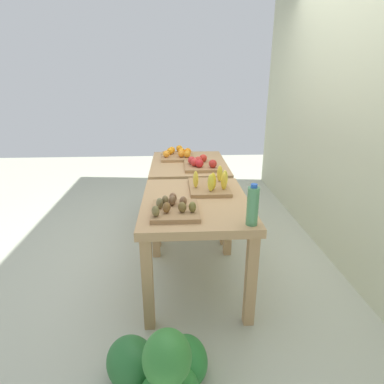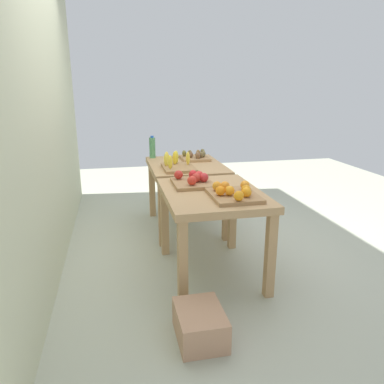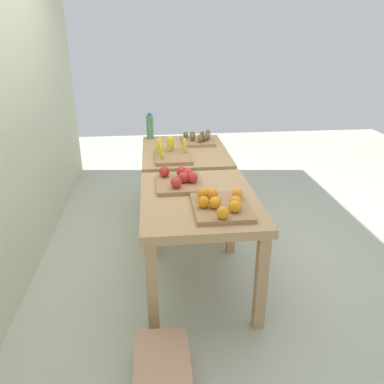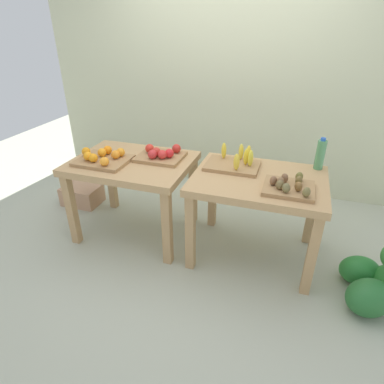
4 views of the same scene
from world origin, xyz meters
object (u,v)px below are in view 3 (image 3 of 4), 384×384
at_px(display_table_left, 199,211).
at_px(watermelon_pile, 197,171).
at_px(orange_bin, 221,204).
at_px(apple_bin, 180,180).
at_px(water_bottle, 150,127).
at_px(display_table_right, 185,160).
at_px(cardboard_produce_box, 162,369).
at_px(kiwi_bin, 198,139).
at_px(banana_crate, 171,153).

distance_m(display_table_left, watermelon_pile, 2.15).
xyz_separation_m(orange_bin, apple_bin, (0.45, 0.23, 0.00)).
height_order(apple_bin, water_bottle, water_bottle).
distance_m(display_table_left, water_bottle, 1.61).
bearing_deg(orange_bin, display_table_right, 4.89).
bearing_deg(water_bottle, apple_bin, -170.94).
height_order(orange_bin, water_bottle, water_bottle).
distance_m(display_table_right, cardboard_produce_box, 2.05).
bearing_deg(water_bottle, kiwi_bin, -113.13).
bearing_deg(display_table_right, cardboard_produce_box, 171.30).
xyz_separation_m(kiwi_bin, cardboard_produce_box, (-2.19, 0.46, -0.68)).
bearing_deg(watermelon_pile, display_table_right, 165.81).
relative_size(display_table_left, kiwi_bin, 2.89).
height_order(apple_bin, kiwi_bin, apple_bin).
bearing_deg(display_table_right, banana_crate, 148.52).
height_order(display_table_left, display_table_right, same).
distance_m(display_table_right, water_bottle, 0.59).
bearing_deg(display_table_right, watermelon_pile, -14.19).
bearing_deg(kiwi_bin, apple_bin, 166.45).
relative_size(display_table_right, banana_crate, 2.36).
bearing_deg(orange_bin, display_table_left, 28.02).
relative_size(kiwi_bin, watermelon_pile, 0.57).
height_order(water_bottle, cardboard_produce_box, water_bottle).
relative_size(apple_bin, watermelon_pile, 0.63).
xyz_separation_m(kiwi_bin, watermelon_pile, (0.73, -0.09, -0.60)).
distance_m(display_table_left, orange_bin, 0.28).
height_order(kiwi_bin, watermelon_pile, kiwi_bin).
bearing_deg(cardboard_produce_box, kiwi_bin, -11.81).
bearing_deg(orange_bin, water_bottle, 13.87).
distance_m(kiwi_bin, cardboard_produce_box, 2.34).
height_order(orange_bin, apple_bin, apple_bin).
distance_m(display_table_left, kiwi_bin, 1.37).
height_order(display_table_right, banana_crate, banana_crate).
bearing_deg(cardboard_produce_box, water_bottle, 0.56).
bearing_deg(apple_bin, water_bottle, 9.06).
distance_m(apple_bin, kiwi_bin, 1.15).
bearing_deg(cardboard_produce_box, watermelon_pile, -10.53).
distance_m(kiwi_bin, water_bottle, 0.53).
bearing_deg(water_bottle, display_table_left, -168.27).
bearing_deg(cardboard_produce_box, orange_bin, -33.50).
relative_size(banana_crate, cardboard_produce_box, 1.10).
bearing_deg(banana_crate, apple_bin, -177.68).
height_order(kiwi_bin, water_bottle, water_bottle).
relative_size(apple_bin, water_bottle, 1.50).
xyz_separation_m(banana_crate, cardboard_produce_box, (-1.73, 0.16, -0.69)).
bearing_deg(water_bottle, display_table_right, -143.52).
distance_m(display_table_right, watermelon_pile, 1.09).
bearing_deg(banana_crate, display_table_right, -31.48).
distance_m(display_table_right, orange_bin, 1.35).
height_order(kiwi_bin, cardboard_produce_box, kiwi_bin).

